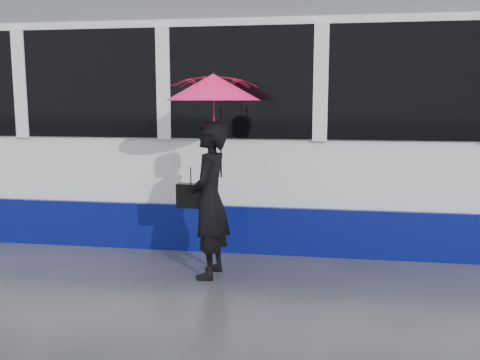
# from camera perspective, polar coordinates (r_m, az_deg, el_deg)

# --- Properties ---
(ground) EXTENTS (90.00, 90.00, 0.00)m
(ground) POSITION_cam_1_polar(r_m,az_deg,el_deg) (5.99, -5.70, -10.90)
(ground) COLOR #28282D
(ground) RESTS_ON ground
(rails) EXTENTS (34.00, 1.51, 0.02)m
(rails) POSITION_cam_1_polar(r_m,az_deg,el_deg) (8.33, -1.24, -5.20)
(rails) COLOR #3F3D38
(rails) RESTS_ON ground
(woman) EXTENTS (0.45, 0.66, 1.76)m
(woman) POSITION_cam_1_polar(r_m,az_deg,el_deg) (5.99, -3.25, -2.16)
(woman) COLOR black
(woman) RESTS_ON ground
(umbrella) EXTENTS (1.08, 1.08, 1.19)m
(umbrella) POSITION_cam_1_polar(r_m,az_deg,el_deg) (5.87, -2.85, 7.93)
(umbrella) COLOR #F81451
(umbrella) RESTS_ON ground
(handbag) EXTENTS (0.32, 0.15, 0.45)m
(handbag) POSITION_cam_1_polar(r_m,az_deg,el_deg) (6.05, -5.24, -1.66)
(handbag) COLOR black
(handbag) RESTS_ON ground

